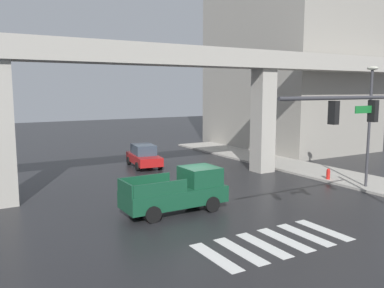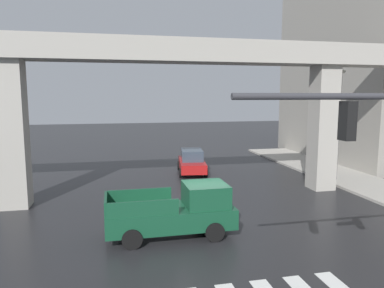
% 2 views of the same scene
% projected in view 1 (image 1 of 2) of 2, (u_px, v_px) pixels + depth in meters
% --- Properties ---
extents(ground_plane, '(120.00, 120.00, 0.00)m').
position_uv_depth(ground_plane, '(196.00, 205.00, 20.65)').
color(ground_plane, '#232326').
extents(crosswalk_stripes, '(6.05, 2.80, 0.01)m').
position_uv_depth(crosswalk_stripes, '(274.00, 242.00, 15.59)').
color(crosswalk_stripes, silver).
rests_on(crosswalk_stripes, ground).
extents(elevated_overpass, '(49.67, 1.95, 8.55)m').
position_uv_depth(elevated_overpass, '(154.00, 68.00, 23.94)').
color(elevated_overpass, '#ADA89E').
rests_on(elevated_overpass, ground).
extents(sidewalk_east, '(4.00, 36.00, 0.15)m').
position_uv_depth(sidewalk_east, '(325.00, 173.00, 28.21)').
color(sidewalk_east, '#ADA89E').
rests_on(sidewalk_east, ground).
extents(pickup_truck, '(5.11, 2.11, 2.08)m').
position_uv_depth(pickup_truck, '(180.00, 191.00, 19.52)').
color(pickup_truck, '#14472D').
rests_on(pickup_truck, ground).
extents(sedan_red, '(2.38, 4.49, 1.72)m').
position_uv_depth(sedan_red, '(144.00, 156.00, 30.80)').
color(sedan_red, red).
rests_on(sedan_red, ground).
extents(street_lamp_near_corner, '(0.44, 0.70, 7.24)m').
position_uv_depth(street_lamp_near_corner, '(370.00, 113.00, 23.44)').
color(street_lamp_near_corner, '#38383D').
rests_on(street_lamp_near_corner, ground).
extents(street_lamp_mid_block, '(0.44, 0.70, 7.24)m').
position_uv_depth(street_lamp_mid_block, '(272.00, 107.00, 30.75)').
color(street_lamp_mid_block, '#38383D').
rests_on(street_lamp_mid_block, ground).
extents(fire_hydrant, '(0.24, 0.24, 0.85)m').
position_uv_depth(fire_hydrant, '(328.00, 175.00, 25.92)').
color(fire_hydrant, red).
rests_on(fire_hydrant, ground).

